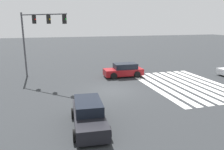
{
  "coord_description": "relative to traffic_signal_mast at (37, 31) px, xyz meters",
  "views": [
    {
      "loc": [
        -17.53,
        5.14,
        5.87
      ],
      "look_at": [
        0.0,
        0.0,
        1.45
      ],
      "focal_mm": 35.0,
      "sensor_mm": 36.0,
      "label": 1
    }
  ],
  "objects": [
    {
      "name": "car_1",
      "position": [
        -1.47,
        -8.87,
        -4.34
      ],
      "size": [
        2.06,
        4.29,
        1.48
      ],
      "rotation": [
        0.0,
        0.0,
        1.55
      ],
      "color": "maroon",
      "rests_on": "ground_plane"
    },
    {
      "name": "ground_plane",
      "position": [
        -6.14,
        -6.14,
        -5.06
      ],
      "size": [
        148.96,
        148.96,
        0.0
      ],
      "primitive_type": "plane",
      "color": "#2B2D30"
    },
    {
      "name": "crosswalk_markings",
      "position": [
        -6.14,
        -13.46,
        -5.06
      ],
      "size": [
        10.84,
        7.25,
        0.01
      ],
      "rotation": [
        0.0,
        0.0,
        1.57
      ],
      "color": "silver",
      "rests_on": "ground_plane"
    },
    {
      "name": "traffic_signal_mast",
      "position": [
        0.0,
        0.0,
        0.0
      ],
      "size": [
        4.4,
        4.4,
        6.87
      ],
      "rotation": [
        0.0,
        0.0,
        -2.36
      ],
      "color": "#47474C",
      "rests_on": "ground_plane"
    },
    {
      "name": "car_0",
      "position": [
        -12.15,
        -2.99,
        -4.35
      ],
      "size": [
        4.71,
        2.2,
        1.49
      ],
      "rotation": [
        0.0,
        0.0,
        3.06
      ],
      "color": "black",
      "rests_on": "ground_plane"
    }
  ]
}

